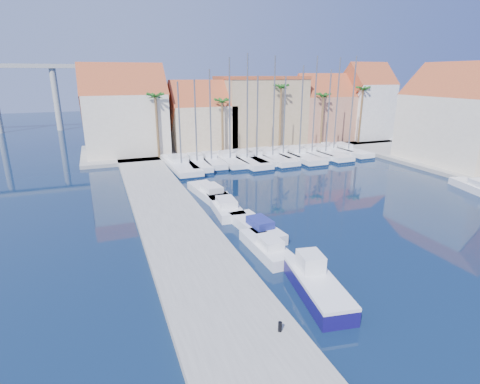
% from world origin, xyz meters
% --- Properties ---
extents(ground, '(260.00, 260.00, 0.00)m').
position_xyz_m(ground, '(0.00, 0.00, 0.00)').
color(ground, black).
rests_on(ground, ground).
extents(quay_west, '(6.00, 77.00, 0.50)m').
position_xyz_m(quay_west, '(-9.00, 13.50, 0.25)').
color(quay_west, gray).
rests_on(quay_west, ground).
extents(shore_north, '(54.00, 16.00, 0.50)m').
position_xyz_m(shore_north, '(10.00, 48.00, 0.25)').
color(shore_north, gray).
rests_on(shore_north, ground).
extents(bollard, '(0.20, 0.20, 0.50)m').
position_xyz_m(bollard, '(-7.11, 0.01, 0.75)').
color(bollard, black).
rests_on(bollard, quay_west).
extents(fishing_boat, '(3.00, 6.40, 2.15)m').
position_xyz_m(fishing_boat, '(-3.36, 2.74, 0.72)').
color(fishing_boat, '#140E52').
rests_on(fishing_boat, ground).
extents(motorboat_west_0, '(1.98, 5.79, 1.40)m').
position_xyz_m(motorboat_west_0, '(-3.81, 8.64, 0.51)').
color(motorboat_west_0, white).
rests_on(motorboat_west_0, ground).
extents(motorboat_west_1, '(2.65, 6.55, 1.40)m').
position_xyz_m(motorboat_west_1, '(-3.03, 12.26, 0.51)').
color(motorboat_west_1, white).
rests_on(motorboat_west_1, ground).
extents(motorboat_west_2, '(2.74, 7.04, 1.40)m').
position_xyz_m(motorboat_west_2, '(-3.80, 18.00, 0.51)').
color(motorboat_west_2, white).
rests_on(motorboat_west_2, ground).
extents(motorboat_west_3, '(3.05, 7.45, 1.40)m').
position_xyz_m(motorboat_west_3, '(-3.92, 22.68, 0.51)').
color(motorboat_west_3, white).
rests_on(motorboat_west_3, ground).
extents(motorboat_east_1, '(3.30, 6.39, 1.40)m').
position_xyz_m(motorboat_east_1, '(23.98, 14.01, 0.51)').
color(motorboat_east_1, white).
rests_on(motorboat_east_1, ground).
extents(sailboat_0, '(3.52, 11.97, 11.46)m').
position_xyz_m(sailboat_0, '(-4.23, 35.56, 0.55)').
color(sailboat_0, white).
rests_on(sailboat_0, ground).
extents(sailboat_1, '(3.34, 10.23, 11.70)m').
position_xyz_m(sailboat_1, '(-1.84, 36.08, 0.57)').
color(sailboat_1, white).
rests_on(sailboat_1, ground).
extents(sailboat_2, '(2.65, 9.20, 12.97)m').
position_xyz_m(sailboat_2, '(0.31, 36.43, 0.61)').
color(sailboat_2, white).
rests_on(sailboat_2, ground).
extents(sailboat_3, '(2.66, 9.85, 14.46)m').
position_xyz_m(sailboat_3, '(2.97, 36.15, 0.62)').
color(sailboat_3, white).
rests_on(sailboat_3, ground).
extents(sailboat_4, '(3.75, 12.02, 14.99)m').
position_xyz_m(sailboat_4, '(5.28, 35.68, 0.59)').
color(sailboat_4, white).
rests_on(sailboat_4, ground).
extents(sailboat_5, '(2.84, 9.96, 12.15)m').
position_xyz_m(sailboat_5, '(7.00, 35.92, 0.58)').
color(sailboat_5, white).
rests_on(sailboat_5, ground).
extents(sailboat_6, '(3.79, 11.93, 14.78)m').
position_xyz_m(sailboat_6, '(9.46, 35.96, 0.59)').
color(sailboat_6, white).
rests_on(sailboat_6, ground).
extents(sailboat_7, '(2.28, 8.56, 12.08)m').
position_xyz_m(sailboat_7, '(11.63, 36.54, 0.60)').
color(sailboat_7, white).
rests_on(sailboat_7, ground).
extents(sailboat_8, '(3.18, 12.03, 13.52)m').
position_xyz_m(sailboat_8, '(13.74, 35.55, 0.57)').
color(sailboat_8, white).
rests_on(sailboat_8, ground).
extents(sailboat_9, '(2.71, 9.39, 14.85)m').
position_xyz_m(sailboat_9, '(16.21, 35.92, 0.63)').
color(sailboat_9, white).
rests_on(sailboat_9, ground).
extents(sailboat_10, '(3.52, 11.63, 13.00)m').
position_xyz_m(sailboat_10, '(18.38, 35.61, 0.57)').
color(sailboat_10, white).
rests_on(sailboat_10, ground).
extents(sailboat_11, '(2.82, 8.25, 14.78)m').
position_xyz_m(sailboat_11, '(20.93, 37.02, 0.67)').
color(sailboat_11, white).
rests_on(sailboat_11, ground).
extents(sailboat_12, '(3.10, 10.34, 14.92)m').
position_xyz_m(sailboat_12, '(22.85, 35.88, 0.61)').
color(sailboat_12, white).
rests_on(sailboat_12, ground).
extents(building_0, '(12.30, 9.00, 13.50)m').
position_xyz_m(building_0, '(-10.00, 47.00, 6.52)').
color(building_0, beige).
rests_on(building_0, shore_north).
extents(building_1, '(10.30, 8.00, 11.00)m').
position_xyz_m(building_1, '(2.00, 47.00, 5.30)').
color(building_1, tan).
rests_on(building_1, shore_north).
extents(building_2, '(14.20, 10.20, 11.50)m').
position_xyz_m(building_2, '(13.00, 48.00, 6.26)').
color(building_2, tan).
rests_on(building_2, shore_north).
extents(building_3, '(10.30, 8.00, 12.00)m').
position_xyz_m(building_3, '(25.00, 47.00, 5.86)').
color(building_3, '#B6735C').
rests_on(building_3, shore_north).
extents(building_4, '(8.30, 8.00, 14.00)m').
position_xyz_m(building_4, '(34.00, 46.00, 6.97)').
color(building_4, silver).
rests_on(building_4, shore_north).
extents(building_6, '(9.00, 14.30, 13.50)m').
position_xyz_m(building_6, '(32.00, 24.00, 6.52)').
color(building_6, beige).
rests_on(building_6, shore_east).
extents(palm_0, '(2.60, 2.60, 10.15)m').
position_xyz_m(palm_0, '(-6.00, 42.00, 9.08)').
color(palm_0, brown).
rests_on(palm_0, shore_north).
extents(palm_1, '(2.60, 2.60, 9.15)m').
position_xyz_m(palm_1, '(4.00, 42.00, 8.14)').
color(palm_1, brown).
rests_on(palm_1, shore_north).
extents(palm_2, '(2.60, 2.60, 11.15)m').
position_xyz_m(palm_2, '(14.00, 42.00, 10.02)').
color(palm_2, brown).
rests_on(palm_2, shore_north).
extents(palm_3, '(2.60, 2.60, 9.65)m').
position_xyz_m(palm_3, '(22.00, 42.00, 8.61)').
color(palm_3, brown).
rests_on(palm_3, shore_north).
extents(palm_4, '(2.60, 2.60, 10.65)m').
position_xyz_m(palm_4, '(30.00, 42.00, 9.55)').
color(palm_4, brown).
rests_on(palm_4, shore_north).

